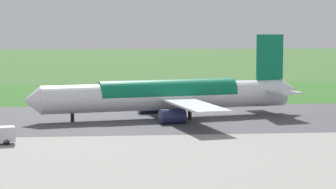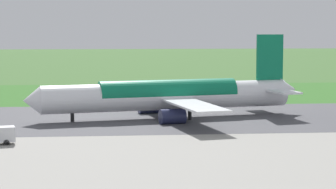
{
  "view_description": "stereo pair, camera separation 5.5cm",
  "coord_description": "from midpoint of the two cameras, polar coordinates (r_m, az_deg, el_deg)",
  "views": [
    {
      "loc": [
        9.31,
        122.73,
        17.18
      ],
      "look_at": [
        -2.32,
        0.0,
        4.5
      ],
      "focal_mm": 69.93,
      "sensor_mm": 36.0,
      "label": 1
    },
    {
      "loc": [
        9.26,
        122.74,
        17.18
      ],
      "look_at": [
        -2.32,
        0.0,
        4.5
      ],
      "focal_mm": 69.93,
      "sensor_mm": 36.0,
      "label": 2
    }
  ],
  "objects": [
    {
      "name": "ground_plane",
      "position": [
        124.28,
        -1.08,
        -2.07
      ],
      "size": [
        800.0,
        800.0,
        0.0
      ],
      "primitive_type": "plane",
      "color": "#3D662D"
    },
    {
      "name": "grass_verge_foreground",
      "position": [
        158.89,
        -2.03,
        -0.33
      ],
      "size": [
        600.0,
        80.0,
        0.04
      ],
      "primitive_type": "cube",
      "color": "#346B27",
      "rests_on": "ground"
    },
    {
      "name": "traffic_cone_orange",
      "position": [
        157.7,
        2.17,
        -0.29
      ],
      "size": [
        0.4,
        0.4,
        0.55
      ],
      "primitive_type": "cone",
      "color": "orange",
      "rests_on": "ground"
    },
    {
      "name": "no_stopping_sign",
      "position": [
        159.38,
        3.9,
        0.23
      ],
      "size": [
        0.6,
        0.1,
        2.6
      ],
      "color": "slate",
      "rests_on": "ground"
    },
    {
      "name": "airliner_main",
      "position": [
        124.06,
        0.15,
        -0.06
      ],
      "size": [
        53.77,
        44.3,
        15.88
      ],
      "color": "white",
      "rests_on": "ground"
    },
    {
      "name": "runway_asphalt",
      "position": [
        124.28,
        -1.08,
        -2.06
      ],
      "size": [
        600.0,
        39.9,
        0.06
      ],
      "primitive_type": "cube",
      "color": "#47474C",
      "rests_on": "ground"
    }
  ]
}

